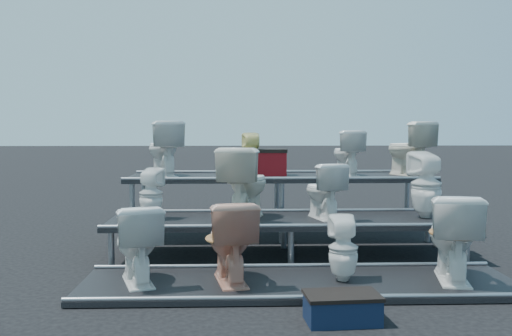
{
  "coord_description": "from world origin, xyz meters",
  "views": [
    {
      "loc": [
        -0.61,
        -6.7,
        1.55
      ],
      "look_at": [
        -0.37,
        0.1,
        1.06
      ],
      "focal_mm": 40.0,
      "sensor_mm": 36.0,
      "label": 1
    }
  ],
  "objects_px": {
    "toilet_2": "(343,248)",
    "toilet_6": "(323,191)",
    "toilet_9": "(252,154)",
    "toilet_11": "(409,149)",
    "toilet_1": "(230,241)",
    "toilet_10": "(347,153)",
    "toilet_0": "(137,243)",
    "toilet_7": "(426,185)",
    "toilet_8": "(164,149)",
    "step_stool": "(342,310)",
    "toilet_3": "(452,237)",
    "toilet_5": "(245,183)",
    "toilet_4": "(151,194)",
    "red_crate": "(270,164)"
  },
  "relations": [
    {
      "from": "toilet_9",
      "to": "toilet_11",
      "type": "height_order",
      "value": "toilet_11"
    },
    {
      "from": "toilet_1",
      "to": "toilet_10",
      "type": "height_order",
      "value": "toilet_10"
    },
    {
      "from": "toilet_0",
      "to": "toilet_9",
      "type": "bearing_deg",
      "value": -132.05
    },
    {
      "from": "toilet_4",
      "to": "step_stool",
      "type": "relative_size",
      "value": 1.07
    },
    {
      "from": "toilet_9",
      "to": "red_crate",
      "type": "height_order",
      "value": "toilet_9"
    },
    {
      "from": "toilet_11",
      "to": "toilet_8",
      "type": "bearing_deg",
      "value": -23.52
    },
    {
      "from": "toilet_4",
      "to": "toilet_6",
      "type": "distance_m",
      "value": 2.04
    },
    {
      "from": "toilet_2",
      "to": "toilet_8",
      "type": "height_order",
      "value": "toilet_8"
    },
    {
      "from": "toilet_6",
      "to": "toilet_10",
      "type": "distance_m",
      "value": 1.46
    },
    {
      "from": "toilet_2",
      "to": "toilet_11",
      "type": "relative_size",
      "value": 0.83
    },
    {
      "from": "toilet_0",
      "to": "toilet_4",
      "type": "relative_size",
      "value": 1.25
    },
    {
      "from": "toilet_7",
      "to": "toilet_10",
      "type": "height_order",
      "value": "toilet_10"
    },
    {
      "from": "toilet_6",
      "to": "toilet_1",
      "type": "bearing_deg",
      "value": 34.91
    },
    {
      "from": "toilet_0",
      "to": "red_crate",
      "type": "distance_m",
      "value": 3.08
    },
    {
      "from": "toilet_11",
      "to": "toilet_10",
      "type": "bearing_deg",
      "value": -23.52
    },
    {
      "from": "red_crate",
      "to": "toilet_11",
      "type": "bearing_deg",
      "value": -1.38
    },
    {
      "from": "toilet_9",
      "to": "toilet_10",
      "type": "height_order",
      "value": "toilet_10"
    },
    {
      "from": "toilet_3",
      "to": "toilet_8",
      "type": "bearing_deg",
      "value": -27.76
    },
    {
      "from": "red_crate",
      "to": "toilet_7",
      "type": "bearing_deg",
      "value": -36.74
    },
    {
      "from": "toilet_0",
      "to": "toilet_2",
      "type": "height_order",
      "value": "toilet_0"
    },
    {
      "from": "step_stool",
      "to": "toilet_4",
      "type": "bearing_deg",
      "value": 124.31
    },
    {
      "from": "toilet_2",
      "to": "toilet_4",
      "type": "distance_m",
      "value": 2.45
    },
    {
      "from": "toilet_4",
      "to": "toilet_9",
      "type": "distance_m",
      "value": 1.83
    },
    {
      "from": "toilet_0",
      "to": "toilet_5",
      "type": "relative_size",
      "value": 0.89
    },
    {
      "from": "toilet_2",
      "to": "toilet_6",
      "type": "distance_m",
      "value": 1.36
    },
    {
      "from": "toilet_9",
      "to": "step_stool",
      "type": "distance_m",
      "value": 3.81
    },
    {
      "from": "toilet_5",
      "to": "toilet_9",
      "type": "height_order",
      "value": "toilet_9"
    },
    {
      "from": "toilet_0",
      "to": "toilet_10",
      "type": "xyz_separation_m",
      "value": [
        2.52,
        2.6,
        0.74
      ]
    },
    {
      "from": "toilet_7",
      "to": "step_stool",
      "type": "relative_size",
      "value": 1.4
    },
    {
      "from": "toilet_11",
      "to": "step_stool",
      "type": "bearing_deg",
      "value": 42.38
    },
    {
      "from": "toilet_3",
      "to": "toilet_1",
      "type": "bearing_deg",
      "value": 12.11
    },
    {
      "from": "toilet_6",
      "to": "toilet_7",
      "type": "bearing_deg",
      "value": 165.07
    },
    {
      "from": "toilet_0",
      "to": "toilet_7",
      "type": "height_order",
      "value": "toilet_7"
    },
    {
      "from": "step_stool",
      "to": "red_crate",
      "type": "bearing_deg",
      "value": 91.26
    },
    {
      "from": "toilet_1",
      "to": "toilet_9",
      "type": "relative_size",
      "value": 1.3
    },
    {
      "from": "toilet_7",
      "to": "toilet_2",
      "type": "bearing_deg",
      "value": 32.35
    },
    {
      "from": "toilet_0",
      "to": "step_stool",
      "type": "xyz_separation_m",
      "value": [
        1.79,
        -1.0,
        -0.34
      ]
    },
    {
      "from": "toilet_7",
      "to": "toilet_3",
      "type": "bearing_deg",
      "value": 68.4
    },
    {
      "from": "toilet_7",
      "to": "step_stool",
      "type": "xyz_separation_m",
      "value": [
        -1.44,
        -2.3,
        -0.76
      ]
    },
    {
      "from": "toilet_9",
      "to": "step_stool",
      "type": "relative_size",
      "value": 1.07
    },
    {
      "from": "toilet_1",
      "to": "step_stool",
      "type": "bearing_deg",
      "value": 121.9
    },
    {
      "from": "toilet_1",
      "to": "toilet_7",
      "type": "relative_size",
      "value": 1.0
    },
    {
      "from": "toilet_0",
      "to": "toilet_8",
      "type": "relative_size",
      "value": 0.99
    },
    {
      "from": "toilet_2",
      "to": "toilet_9",
      "type": "bearing_deg",
      "value": -71.72
    },
    {
      "from": "red_crate",
      "to": "toilet_3",
      "type": "bearing_deg",
      "value": -58.13
    },
    {
      "from": "toilet_3",
      "to": "toilet_5",
      "type": "height_order",
      "value": "toilet_5"
    },
    {
      "from": "toilet_5",
      "to": "toilet_9",
      "type": "distance_m",
      "value": 1.33
    },
    {
      "from": "toilet_9",
      "to": "red_crate",
      "type": "distance_m",
      "value": 0.3
    },
    {
      "from": "toilet_3",
      "to": "toilet_4",
      "type": "xyz_separation_m",
      "value": [
        -3.1,
        1.3,
        0.28
      ]
    },
    {
      "from": "toilet_4",
      "to": "toilet_0",
      "type": "bearing_deg",
      "value": 106.78
    }
  ]
}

